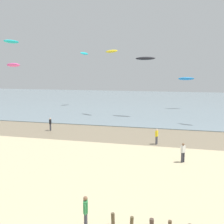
# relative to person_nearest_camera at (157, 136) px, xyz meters

# --- Properties ---
(wet_sand_strip) EXTENTS (120.00, 8.91, 0.01)m
(wet_sand_strip) POSITION_rel_person_nearest_camera_xyz_m (-2.14, 3.61, -0.91)
(wet_sand_strip) COLOR #84755B
(wet_sand_strip) RESTS_ON ground
(sea) EXTENTS (160.00, 70.00, 0.10)m
(sea) POSITION_rel_person_nearest_camera_xyz_m (-2.14, 43.06, -0.87)
(sea) COLOR gray
(sea) RESTS_ON ground
(person_nearest_camera) EXTENTS (0.31, 0.55, 1.71)m
(person_nearest_camera) POSITION_rel_person_nearest_camera_xyz_m (0.00, 0.00, 0.00)
(person_nearest_camera) COLOR #4C4C56
(person_nearest_camera) RESTS_ON ground
(person_mid_beach) EXTENTS (0.41, 0.44, 1.71)m
(person_mid_beach) POSITION_rel_person_nearest_camera_xyz_m (2.76, -5.39, 0.00)
(person_mid_beach) COLOR #383842
(person_mid_beach) RESTS_ON ground
(person_by_waterline) EXTENTS (0.32, 0.55, 1.71)m
(person_by_waterline) POSITION_rel_person_nearest_camera_xyz_m (-1.89, -16.98, 0.00)
(person_by_waterline) COLOR #383842
(person_by_waterline) RESTS_ON ground
(person_far_down_beach) EXTENTS (0.30, 0.56, 1.71)m
(person_far_down_beach) POSITION_rel_person_nearest_camera_xyz_m (-14.29, 3.42, 0.00)
(person_far_down_beach) COLOR #383842
(person_far_down_beach) RESTS_ON ground
(kite_aloft_1) EXTENTS (1.71, 2.97, 0.82)m
(kite_aloft_1) POSITION_rel_person_nearest_camera_xyz_m (-19.04, 29.57, 10.84)
(kite_aloft_1) COLOR #19B2B7
(kite_aloft_2) EXTENTS (3.55, 2.12, 0.88)m
(kite_aloft_2) POSITION_rel_person_nearest_camera_xyz_m (3.14, 29.31, 5.40)
(kite_aloft_2) COLOR #2384D1
(kite_aloft_3) EXTENTS (2.99, 2.42, 0.77)m
(kite_aloft_3) POSITION_rel_person_nearest_camera_xyz_m (-9.64, 17.64, 10.31)
(kite_aloft_3) COLOR yellow
(kite_aloft_4) EXTENTS (2.81, 2.10, 0.56)m
(kite_aloft_4) POSITION_rel_person_nearest_camera_xyz_m (-16.49, -0.91, 7.60)
(kite_aloft_4) COLOR #E54C99
(kite_aloft_5) EXTENTS (3.50, 1.52, 0.63)m
(kite_aloft_5) POSITION_rel_person_nearest_camera_xyz_m (-3.73, 17.49, 9.03)
(kite_aloft_5) COLOR black
(kite_aloft_6) EXTENTS (0.95, 1.97, 0.39)m
(kite_aloft_6) POSITION_rel_person_nearest_camera_xyz_m (-13.52, -5.36, 9.69)
(kite_aloft_6) COLOR #19B2B7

